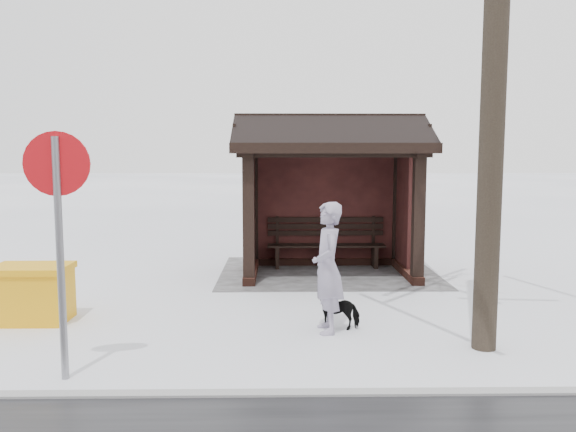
% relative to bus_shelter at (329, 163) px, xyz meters
% --- Properties ---
extents(ground, '(120.00, 120.00, 0.00)m').
position_rel_bus_shelter_xyz_m(ground, '(0.00, 0.16, -2.17)').
color(ground, white).
rests_on(ground, ground).
extents(kerb, '(120.00, 0.15, 0.06)m').
position_rel_bus_shelter_xyz_m(kerb, '(0.00, 5.66, -2.16)').
color(kerb, gray).
rests_on(kerb, ground).
extents(trampled_patch, '(4.20, 3.20, 0.02)m').
position_rel_bus_shelter_xyz_m(trampled_patch, '(0.00, -0.04, -2.16)').
color(trampled_patch, gray).
rests_on(trampled_patch, ground).
extents(bus_shelter, '(3.60, 2.40, 3.09)m').
position_rel_bus_shelter_xyz_m(bus_shelter, '(0.00, 0.00, 0.00)').
color(bus_shelter, '#331912').
rests_on(bus_shelter, ground).
extents(pedestrian, '(0.47, 0.66, 1.71)m').
position_rel_bus_shelter_xyz_m(pedestrian, '(0.33, 3.69, -1.31)').
color(pedestrian, '#9289A1').
rests_on(pedestrian, ground).
extents(dog, '(0.64, 0.40, 0.50)m').
position_rel_bus_shelter_xyz_m(dog, '(0.17, 3.50, -1.91)').
color(dog, black).
rests_on(dog, ground).
extents(grit_bin, '(1.04, 0.71, 0.80)m').
position_rel_bus_shelter_xyz_m(grit_bin, '(4.40, 3.18, -1.76)').
color(grit_bin, orange).
rests_on(grit_bin, ground).
extents(road_sign, '(0.65, 0.12, 2.56)m').
position_rel_bus_shelter_xyz_m(road_sign, '(3.19, 5.19, -0.34)').
color(road_sign, gray).
rests_on(road_sign, ground).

